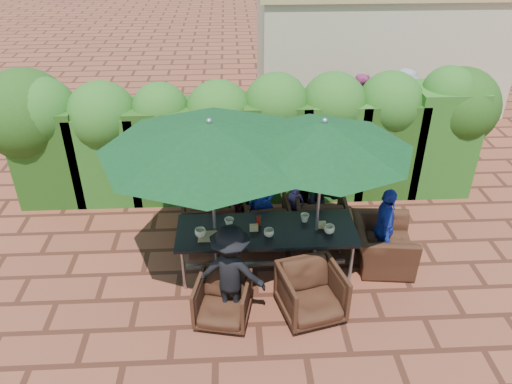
{
  "coord_description": "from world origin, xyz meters",
  "views": [
    {
      "loc": [
        -0.28,
        -5.83,
        4.89
      ],
      "look_at": [
        0.05,
        0.4,
        1.13
      ],
      "focal_mm": 35.0,
      "sensor_mm": 36.0,
      "label": 1
    }
  ],
  "objects_px": {
    "umbrella_right": "(324,136)",
    "chair_far_left": "(207,214)",
    "dining_table": "(266,233)",
    "chair_near_right": "(311,290)",
    "umbrella_left": "(210,136)",
    "chair_far_mid": "(266,216)",
    "chair_far_right": "(319,212)",
    "chair_end_right": "(383,238)",
    "chair_near_left": "(223,299)"
  },
  "relations": [
    {
      "from": "umbrella_right",
      "to": "chair_far_left",
      "type": "height_order",
      "value": "umbrella_right"
    },
    {
      "from": "dining_table",
      "to": "chair_near_right",
      "type": "height_order",
      "value": "chair_near_right"
    },
    {
      "from": "umbrella_left",
      "to": "chair_far_mid",
      "type": "height_order",
      "value": "umbrella_left"
    },
    {
      "from": "umbrella_left",
      "to": "chair_far_right",
      "type": "xyz_separation_m",
      "value": [
        1.67,
        0.88,
        -1.8
      ]
    },
    {
      "from": "chair_far_mid",
      "to": "chair_end_right",
      "type": "xyz_separation_m",
      "value": [
        1.71,
        -0.78,
        0.07
      ]
    },
    {
      "from": "dining_table",
      "to": "chair_near_left",
      "type": "bearing_deg",
      "value": -123.48
    },
    {
      "from": "dining_table",
      "to": "chair_near_left",
      "type": "xyz_separation_m",
      "value": [
        -0.64,
        -0.96,
        -0.33
      ]
    },
    {
      "from": "chair_far_left",
      "to": "chair_far_mid",
      "type": "distance_m",
      "value": 0.95
    },
    {
      "from": "dining_table",
      "to": "umbrella_right",
      "type": "height_order",
      "value": "umbrella_right"
    },
    {
      "from": "dining_table",
      "to": "chair_near_right",
      "type": "distance_m",
      "value": 1.1
    },
    {
      "from": "umbrella_left",
      "to": "chair_far_left",
      "type": "distance_m",
      "value": 2.02
    },
    {
      "from": "chair_end_right",
      "to": "chair_near_left",
      "type": "bearing_deg",
      "value": 120.48
    },
    {
      "from": "dining_table",
      "to": "chair_near_left",
      "type": "relative_size",
      "value": 3.66
    },
    {
      "from": "dining_table",
      "to": "chair_near_right",
      "type": "bearing_deg",
      "value": -60.05
    },
    {
      "from": "chair_end_right",
      "to": "chair_far_left",
      "type": "bearing_deg",
      "value": 78.99
    },
    {
      "from": "chair_near_right",
      "to": "chair_near_left",
      "type": "bearing_deg",
      "value": 167.84
    },
    {
      "from": "chair_far_right",
      "to": "chair_near_right",
      "type": "relative_size",
      "value": 1.03
    },
    {
      "from": "chair_near_left",
      "to": "chair_near_right",
      "type": "bearing_deg",
      "value": 13.76
    },
    {
      "from": "umbrella_right",
      "to": "chair_near_left",
      "type": "distance_m",
      "value": 2.48
    },
    {
      "from": "chair_far_right",
      "to": "chair_near_left",
      "type": "relative_size",
      "value": 1.17
    },
    {
      "from": "umbrella_right",
      "to": "chair_far_right",
      "type": "height_order",
      "value": "umbrella_right"
    },
    {
      "from": "chair_far_mid",
      "to": "chair_far_right",
      "type": "distance_m",
      "value": 0.88
    },
    {
      "from": "chair_far_left",
      "to": "chair_near_right",
      "type": "height_order",
      "value": "chair_far_left"
    },
    {
      "from": "chair_near_left",
      "to": "chair_end_right",
      "type": "relative_size",
      "value": 0.69
    },
    {
      "from": "umbrella_left",
      "to": "chair_near_right",
      "type": "height_order",
      "value": "umbrella_left"
    },
    {
      "from": "dining_table",
      "to": "umbrella_right",
      "type": "relative_size",
      "value": 1.04
    },
    {
      "from": "chair_far_left",
      "to": "chair_far_mid",
      "type": "xyz_separation_m",
      "value": [
        0.95,
        -0.06,
        -0.04
      ]
    },
    {
      "from": "umbrella_left",
      "to": "chair_near_right",
      "type": "relative_size",
      "value": 3.69
    },
    {
      "from": "chair_far_mid",
      "to": "chair_near_right",
      "type": "bearing_deg",
      "value": 101.69
    },
    {
      "from": "chair_far_left",
      "to": "chair_near_right",
      "type": "bearing_deg",
      "value": 121.67
    },
    {
      "from": "umbrella_right",
      "to": "chair_near_right",
      "type": "xyz_separation_m",
      "value": [
        -0.18,
        -0.88,
        -1.81
      ]
    },
    {
      "from": "umbrella_left",
      "to": "chair_near_left",
      "type": "relative_size",
      "value": 4.19
    },
    {
      "from": "chair_near_left",
      "to": "chair_end_right",
      "type": "height_order",
      "value": "chair_end_right"
    },
    {
      "from": "chair_near_left",
      "to": "chair_far_left",
      "type": "bearing_deg",
      "value": 109.31
    },
    {
      "from": "chair_far_left",
      "to": "chair_end_right",
      "type": "distance_m",
      "value": 2.78
    },
    {
      "from": "chair_far_right",
      "to": "chair_end_right",
      "type": "distance_m",
      "value": 1.15
    },
    {
      "from": "chair_far_mid",
      "to": "chair_near_right",
      "type": "relative_size",
      "value": 0.95
    },
    {
      "from": "chair_end_right",
      "to": "umbrella_right",
      "type": "bearing_deg",
      "value": 104.3
    },
    {
      "from": "chair_far_right",
      "to": "chair_near_right",
      "type": "height_order",
      "value": "chair_far_right"
    },
    {
      "from": "umbrella_left",
      "to": "chair_far_mid",
      "type": "xyz_separation_m",
      "value": [
        0.79,
        0.86,
        -1.84
      ]
    },
    {
      "from": "chair_far_mid",
      "to": "chair_near_right",
      "type": "height_order",
      "value": "chair_near_right"
    },
    {
      "from": "dining_table",
      "to": "umbrella_right",
      "type": "xyz_separation_m",
      "value": [
        0.71,
        -0.04,
        1.54
      ]
    },
    {
      "from": "umbrella_left",
      "to": "chair_near_left",
      "type": "distance_m",
      "value": 2.11
    },
    {
      "from": "chair_far_mid",
      "to": "chair_far_right",
      "type": "bearing_deg",
      "value": 178.26
    },
    {
      "from": "chair_near_right",
      "to": "chair_end_right",
      "type": "relative_size",
      "value": 0.79
    },
    {
      "from": "umbrella_left",
      "to": "chair_far_right",
      "type": "relative_size",
      "value": 3.57
    },
    {
      "from": "umbrella_right",
      "to": "chair_far_mid",
      "type": "bearing_deg",
      "value": 125.58
    },
    {
      "from": "dining_table",
      "to": "chair_far_right",
      "type": "height_order",
      "value": "chair_far_right"
    },
    {
      "from": "umbrella_right",
      "to": "chair_near_right",
      "type": "relative_size",
      "value": 3.09
    },
    {
      "from": "chair_far_left",
      "to": "umbrella_left",
      "type": "bearing_deg",
      "value": 93.71
    }
  ]
}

